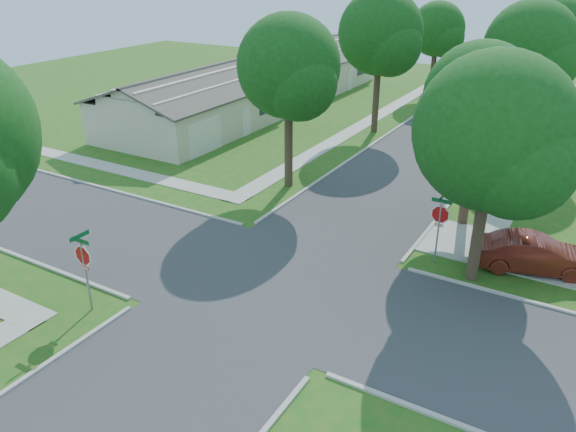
% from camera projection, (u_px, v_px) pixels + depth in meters
% --- Properties ---
extents(ground, '(100.00, 100.00, 0.00)m').
position_uv_depth(ground, '(275.00, 284.00, 21.29)').
color(ground, '#1D5C19').
rests_on(ground, ground).
extents(road_ns, '(7.00, 100.00, 0.02)m').
position_uv_depth(road_ns, '(275.00, 284.00, 21.29)').
color(road_ns, '#333335').
rests_on(road_ns, ground).
extents(sidewalk_ne, '(1.20, 40.00, 0.04)m').
position_uv_depth(sidewalk_ne, '(547.00, 136.00, 38.82)').
color(sidewalk_ne, '#9E9B91').
rests_on(sidewalk_ne, ground).
extents(sidewalk_nw, '(1.20, 40.00, 0.04)m').
position_uv_depth(sidewalk_nw, '(382.00, 113.00, 44.43)').
color(sidewalk_nw, '#9E9B91').
rests_on(sidewalk_nw, ground).
extents(driveway, '(8.80, 3.60, 0.05)m').
position_uv_depth(driveway, '(528.00, 257.00, 23.20)').
color(driveway, '#9E9B91').
rests_on(driveway, ground).
extents(stop_sign_sw, '(1.05, 0.80, 2.98)m').
position_uv_depth(stop_sign_sw, '(83.00, 259.00, 18.92)').
color(stop_sign_sw, gray).
rests_on(stop_sign_sw, ground).
extents(stop_sign_ne, '(1.05, 0.80, 2.98)m').
position_uv_depth(stop_sign_ne, '(440.00, 217.00, 21.95)').
color(stop_sign_ne, gray).
rests_on(stop_sign_ne, ground).
extents(tree_e_near, '(4.97, 4.80, 8.28)m').
position_uv_depth(tree_e_near, '(481.00, 103.00, 23.78)').
color(tree_e_near, '#38281C').
rests_on(tree_e_near, ground).
extents(tree_e_mid, '(5.59, 5.40, 9.21)m').
position_uv_depth(tree_e_mid, '(531.00, 51.00, 32.91)').
color(tree_e_mid, '#38281C').
rests_on(tree_e_mid, ground).
extents(tree_e_far, '(5.17, 5.00, 8.72)m').
position_uv_depth(tree_e_far, '(558.00, 33.00, 43.20)').
color(tree_e_far, '#38281C').
rests_on(tree_e_far, ground).
extents(tree_w_near, '(5.38, 5.20, 8.97)m').
position_uv_depth(tree_w_near, '(290.00, 71.00, 27.91)').
color(tree_w_near, '#38281C').
rests_on(tree_w_near, ground).
extents(tree_w_mid, '(5.80, 5.60, 9.56)m').
position_uv_depth(tree_w_mid, '(381.00, 37.00, 37.13)').
color(tree_w_mid, '#38281C').
rests_on(tree_w_mid, ground).
extents(tree_w_far, '(4.76, 4.60, 8.04)m').
position_uv_depth(tree_w_far, '(438.00, 32.00, 47.72)').
color(tree_w_far, '#38281C').
rests_on(tree_w_far, ground).
extents(tree_ne_corner, '(5.80, 5.60, 8.66)m').
position_uv_depth(tree_ne_corner, '(495.00, 139.00, 19.31)').
color(tree_ne_corner, '#38281C').
rests_on(tree_ne_corner, ground).
extents(house_nw_near, '(8.42, 13.60, 4.23)m').
position_uv_depth(house_nw_near, '(194.00, 109.00, 39.74)').
color(house_nw_near, beige).
rests_on(house_nw_near, ground).
extents(house_nw_far, '(8.42, 13.60, 4.23)m').
position_uv_depth(house_nw_far, '(309.00, 71.00, 53.04)').
color(house_nw_far, beige).
rests_on(house_nw_far, ground).
extents(car_driveway, '(4.67, 2.74, 1.46)m').
position_uv_depth(car_driveway, '(535.00, 254.00, 21.93)').
color(car_driveway, '#5F1B13').
rests_on(car_driveway, ground).
extents(car_curb_east, '(1.81, 3.93, 1.30)m').
position_uv_depth(car_curb_east, '(486.00, 142.00, 35.38)').
color(car_curb_east, black).
rests_on(car_curb_east, ground).
extents(car_curb_west, '(1.94, 4.46, 1.28)m').
position_uv_depth(car_curb_west, '(481.00, 85.00, 51.34)').
color(car_curb_west, black).
rests_on(car_curb_west, ground).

